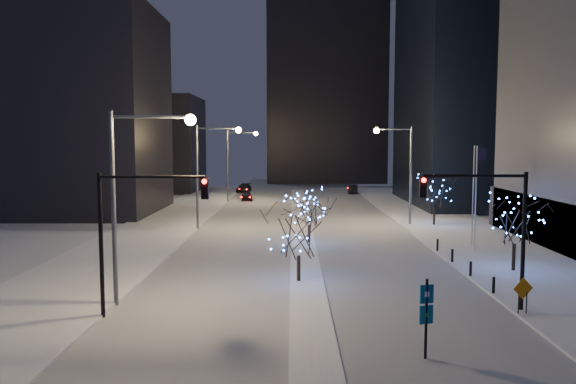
{
  "coord_description": "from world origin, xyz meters",
  "views": [
    {
      "loc": [
        -0.85,
        -26.32,
        8.47
      ],
      "look_at": [
        -1.18,
        12.11,
        5.0
      ],
      "focal_mm": 35.0,
      "sensor_mm": 36.0,
      "label": 1
    }
  ],
  "objects_px": {
    "traffic_signal_west": "(133,220)",
    "holiday_tree_median_far": "(309,209)",
    "holiday_tree_median_near": "(299,229)",
    "construction_sign": "(523,292)",
    "street_lamp_w_far": "(235,156)",
    "street_lamp_w_near": "(134,180)",
    "street_lamp_w_mid": "(208,162)",
    "street_lamp_east": "(402,162)",
    "car_mid": "(353,189)",
    "car_far": "(244,188)",
    "car_near": "(247,196)",
    "wayfinding_sign": "(426,310)",
    "holiday_tree_plaza_near": "(515,221)",
    "holiday_tree_plaza_far": "(435,193)",
    "traffic_signal_east": "(492,217)"
  },
  "relations": [
    {
      "from": "street_lamp_east",
      "to": "car_mid",
      "type": "bearing_deg",
      "value": 91.75
    },
    {
      "from": "street_lamp_east",
      "to": "car_far",
      "type": "relative_size",
      "value": 2.09
    },
    {
      "from": "car_mid",
      "to": "holiday_tree_plaza_near",
      "type": "relative_size",
      "value": 0.87
    },
    {
      "from": "traffic_signal_west",
      "to": "car_mid",
      "type": "relative_size",
      "value": 1.59
    },
    {
      "from": "holiday_tree_median_near",
      "to": "holiday_tree_plaza_near",
      "type": "height_order",
      "value": "holiday_tree_median_near"
    },
    {
      "from": "holiday_tree_plaza_near",
      "to": "street_lamp_w_mid",
      "type": "bearing_deg",
      "value": 142.07
    },
    {
      "from": "street_lamp_w_mid",
      "to": "construction_sign",
      "type": "distance_m",
      "value": 33.29
    },
    {
      "from": "street_lamp_w_near",
      "to": "street_lamp_w_mid",
      "type": "distance_m",
      "value": 25.0
    },
    {
      "from": "traffic_signal_east",
      "to": "wayfinding_sign",
      "type": "relative_size",
      "value": 2.2
    },
    {
      "from": "street_lamp_w_near",
      "to": "holiday_tree_plaza_near",
      "type": "height_order",
      "value": "street_lamp_w_near"
    },
    {
      "from": "car_far",
      "to": "construction_sign",
      "type": "xyz_separation_m",
      "value": [
        19.3,
        -66.39,
        0.52
      ]
    },
    {
      "from": "car_far",
      "to": "street_lamp_w_far",
      "type": "bearing_deg",
      "value": -82.75
    },
    {
      "from": "traffic_signal_west",
      "to": "holiday_tree_plaza_far",
      "type": "height_order",
      "value": "traffic_signal_west"
    },
    {
      "from": "traffic_signal_west",
      "to": "holiday_tree_plaza_near",
      "type": "relative_size",
      "value": 1.38
    },
    {
      "from": "holiday_tree_median_far",
      "to": "wayfinding_sign",
      "type": "distance_m",
      "value": 24.95
    },
    {
      "from": "street_lamp_w_mid",
      "to": "holiday_tree_plaza_near",
      "type": "height_order",
      "value": "street_lamp_w_mid"
    },
    {
      "from": "street_lamp_w_near",
      "to": "construction_sign",
      "type": "height_order",
      "value": "street_lamp_w_near"
    },
    {
      "from": "holiday_tree_plaza_far",
      "to": "traffic_signal_east",
      "type": "bearing_deg",
      "value": -98.75
    },
    {
      "from": "traffic_signal_west",
      "to": "holiday_tree_median_far",
      "type": "bearing_deg",
      "value": 65.46
    },
    {
      "from": "street_lamp_w_near",
      "to": "holiday_tree_median_near",
      "type": "bearing_deg",
      "value": 29.07
    },
    {
      "from": "car_far",
      "to": "holiday_tree_median_far",
      "type": "distance_m",
      "value": 48.16
    },
    {
      "from": "street_lamp_w_near",
      "to": "traffic_signal_west",
      "type": "height_order",
      "value": "street_lamp_w_near"
    },
    {
      "from": "street_lamp_w_mid",
      "to": "traffic_signal_east",
      "type": "bearing_deg",
      "value": -55.49
    },
    {
      "from": "street_lamp_east",
      "to": "holiday_tree_median_near",
      "type": "bearing_deg",
      "value": -114.42
    },
    {
      "from": "street_lamp_w_far",
      "to": "holiday_tree_median_far",
      "type": "xyz_separation_m",
      "value": [
        9.44,
        -32.42,
        -3.55
      ]
    },
    {
      "from": "street_lamp_w_far",
      "to": "construction_sign",
      "type": "distance_m",
      "value": 55.37
    },
    {
      "from": "holiday_tree_median_near",
      "to": "construction_sign",
      "type": "height_order",
      "value": "holiday_tree_median_near"
    },
    {
      "from": "street_lamp_w_far",
      "to": "holiday_tree_plaza_far",
      "type": "relative_size",
      "value": 1.97
    },
    {
      "from": "street_lamp_w_mid",
      "to": "holiday_tree_median_far",
      "type": "xyz_separation_m",
      "value": [
        9.44,
        -7.42,
        -3.55
      ]
    },
    {
      "from": "holiday_tree_median_near",
      "to": "construction_sign",
      "type": "xyz_separation_m",
      "value": [
        10.8,
        -6.34,
        -2.06
      ]
    },
    {
      "from": "car_mid",
      "to": "street_lamp_w_near",
      "type": "bearing_deg",
      "value": 80.03
    },
    {
      "from": "traffic_signal_east",
      "to": "construction_sign",
      "type": "distance_m",
      "value": 3.85
    },
    {
      "from": "car_near",
      "to": "traffic_signal_east",
      "type": "bearing_deg",
      "value": -77.92
    },
    {
      "from": "car_near",
      "to": "wayfinding_sign",
      "type": "bearing_deg",
      "value": -83.85
    },
    {
      "from": "street_lamp_w_mid",
      "to": "construction_sign",
      "type": "height_order",
      "value": "street_lamp_w_mid"
    },
    {
      "from": "holiday_tree_median_far",
      "to": "street_lamp_east",
      "type": "bearing_deg",
      "value": 47.4
    },
    {
      "from": "holiday_tree_median_near",
      "to": "wayfinding_sign",
      "type": "bearing_deg",
      "value": -67.62
    },
    {
      "from": "car_mid",
      "to": "holiday_tree_median_near",
      "type": "distance_m",
      "value": 59.55
    },
    {
      "from": "street_lamp_w_far",
      "to": "street_lamp_east",
      "type": "relative_size",
      "value": 1.0
    },
    {
      "from": "construction_sign",
      "to": "street_lamp_east",
      "type": "bearing_deg",
      "value": 76.29
    },
    {
      "from": "car_mid",
      "to": "holiday_tree_median_far",
      "type": "relative_size",
      "value": 1.01
    },
    {
      "from": "street_lamp_w_far",
      "to": "wayfinding_sign",
      "type": "bearing_deg",
      "value": -76.9
    },
    {
      "from": "street_lamp_w_mid",
      "to": "street_lamp_w_near",
      "type": "bearing_deg",
      "value": -90.0
    },
    {
      "from": "traffic_signal_west",
      "to": "car_near",
      "type": "distance_m",
      "value": 53.94
    },
    {
      "from": "car_near",
      "to": "holiday_tree_median_far",
      "type": "relative_size",
      "value": 0.87
    },
    {
      "from": "car_near",
      "to": "holiday_tree_median_near",
      "type": "height_order",
      "value": "holiday_tree_median_near"
    },
    {
      "from": "wayfinding_sign",
      "to": "construction_sign",
      "type": "relative_size",
      "value": 1.8
    },
    {
      "from": "traffic_signal_east",
      "to": "holiday_tree_plaza_far",
      "type": "xyz_separation_m",
      "value": [
        4.41,
        28.62,
        -1.43
      ]
    },
    {
      "from": "street_lamp_w_mid",
      "to": "car_near",
      "type": "xyz_separation_m",
      "value": [
        1.46,
        26.77,
        -5.85
      ]
    },
    {
      "from": "street_lamp_w_mid",
      "to": "car_far",
      "type": "xyz_separation_m",
      "value": [
        -0.06,
        39.74,
        -5.8
      ]
    }
  ]
}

